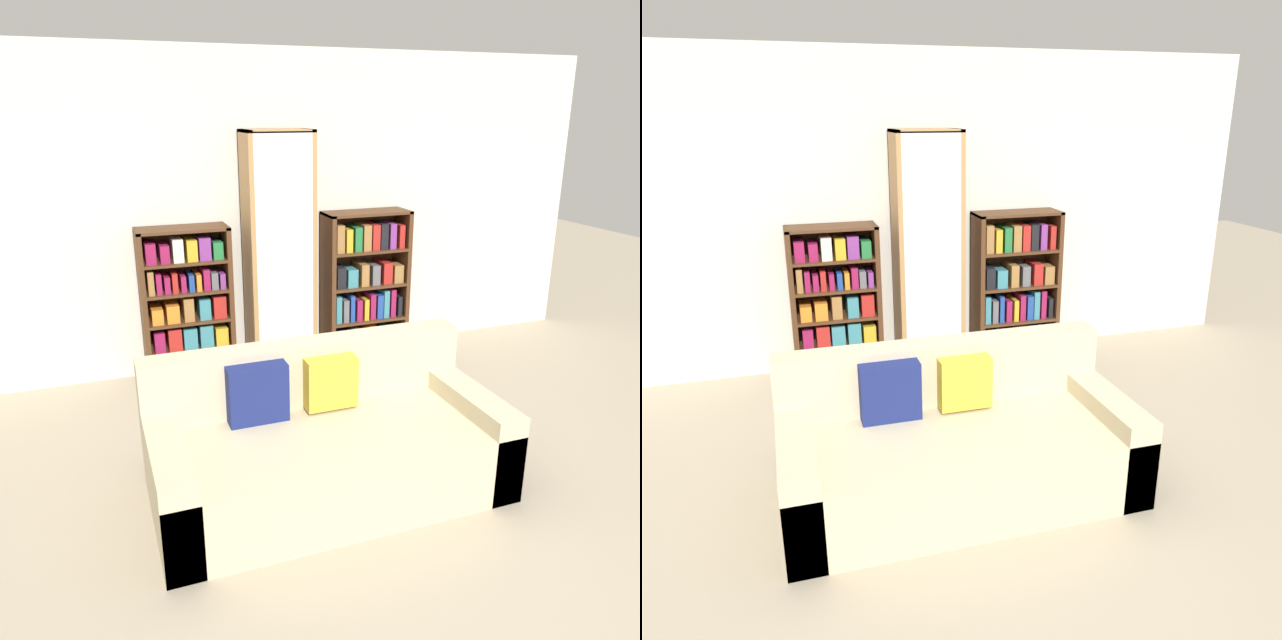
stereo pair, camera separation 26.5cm
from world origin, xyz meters
The scene contains 7 objects.
ground_plane centered at (0.00, 0.00, 0.00)m, with size 16.00×16.00×0.00m, color tan.
wall_back centered at (0.00, 2.57, 1.35)m, with size 6.60×0.06×2.70m.
couch centered at (-0.13, 0.39, 0.29)m, with size 2.07×0.99×0.84m.
bookshelf_left centered at (-0.62, 2.37, 0.63)m, with size 0.74×0.32×1.31m.
display_cabinet centered at (0.19, 2.35, 1.02)m, with size 0.57×0.36×2.06m.
bookshelf_right centered at (1.02, 2.37, 0.64)m, with size 0.78×0.32×1.35m.
wine_bottle centered at (0.86, 1.17, 0.17)m, with size 0.07×0.07×0.41m.
Camera 1 is at (-1.32, -2.71, 2.22)m, focal length 35.00 mm.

